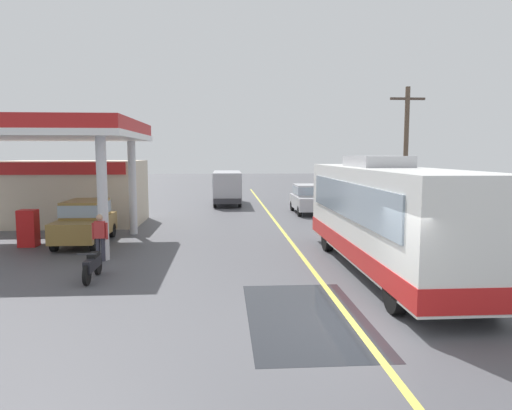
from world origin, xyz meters
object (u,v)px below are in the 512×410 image
at_px(motorcycle_parked_forecourt, 93,265).
at_px(car_trailing_behind_bus, 307,197).
at_px(coach_bus_main, 386,218).
at_px(car_at_pump, 85,220).
at_px(minibus_opposing_lane, 227,185).
at_px(pedestrian_by_shop, 100,235).
at_px(pedestrian_near_pump, 86,219).

xyz_separation_m(motorcycle_parked_forecourt, car_trailing_behind_bus, (9.23, 15.21, 0.57)).
relative_size(coach_bus_main, car_at_pump, 2.63).
distance_m(coach_bus_main, minibus_opposing_lane, 20.98).
bearing_deg(coach_bus_main, pedestrian_by_shop, 167.53).
bearing_deg(minibus_opposing_lane, car_trailing_behind_bus, -47.77).
bearing_deg(pedestrian_by_shop, motorcycle_parked_forecourt, -80.73).
distance_m(pedestrian_by_shop, car_trailing_behind_bus, 15.97).
relative_size(car_at_pump, car_trailing_behind_bus, 1.00).
height_order(pedestrian_near_pump, pedestrian_by_shop, same).
bearing_deg(coach_bus_main, pedestrian_near_pump, 150.35).
distance_m(minibus_opposing_lane, pedestrian_near_pump, 15.40).
height_order(car_at_pump, minibus_opposing_lane, minibus_opposing_lane).
distance_m(motorcycle_parked_forecourt, pedestrian_near_pump, 7.08).
height_order(coach_bus_main, car_trailing_behind_bus, coach_bus_main).
bearing_deg(motorcycle_parked_forecourt, car_trailing_behind_bus, 58.75).
height_order(car_at_pump, motorcycle_parked_forecourt, car_at_pump).
height_order(coach_bus_main, pedestrian_near_pump, coach_bus_main).
bearing_deg(car_trailing_behind_bus, minibus_opposing_lane, 132.23).
height_order(car_at_pump, pedestrian_near_pump, car_at_pump).
height_order(motorcycle_parked_forecourt, car_trailing_behind_bus, car_trailing_behind_bus).
relative_size(coach_bus_main, car_trailing_behind_bus, 2.63).
height_order(minibus_opposing_lane, pedestrian_by_shop, minibus_opposing_lane).
relative_size(pedestrian_near_pump, car_trailing_behind_bus, 0.40).
relative_size(minibus_opposing_lane, pedestrian_by_shop, 3.69).
distance_m(car_at_pump, minibus_opposing_lane, 16.12).
relative_size(pedestrian_near_pump, pedestrian_by_shop, 1.00).
bearing_deg(car_at_pump, pedestrian_by_shop, -66.41).
bearing_deg(coach_bus_main, minibus_opposing_lane, 103.47).
relative_size(car_at_pump, motorcycle_parked_forecourt, 2.33).
bearing_deg(car_trailing_behind_bus, pedestrian_by_shop, -127.09).
bearing_deg(car_at_pump, car_trailing_behind_bus, 40.15).
height_order(coach_bus_main, pedestrian_by_shop, coach_bus_main).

